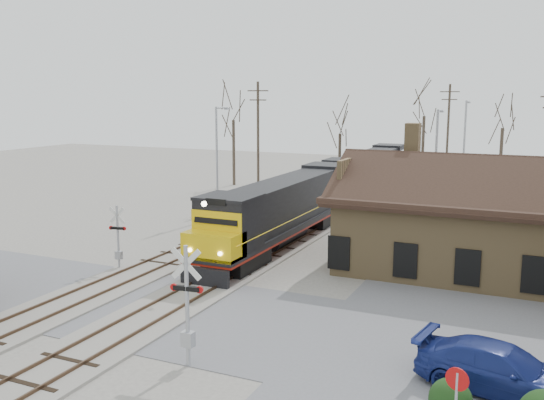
% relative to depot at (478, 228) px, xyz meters
% --- Properties ---
extents(ground, '(140.00, 140.00, 0.00)m').
position_rel_depot_xyz_m(ground, '(-11.99, -12.00, -2.41)').
color(ground, '#A19C91').
rests_on(ground, ground).
extents(road, '(60.00, 9.00, 0.03)m').
position_rel_depot_xyz_m(road, '(-11.99, -12.00, -2.39)').
color(road, slate).
rests_on(road, ground).
extents(track_main, '(3.40, 90.00, 0.24)m').
position_rel_depot_xyz_m(track_main, '(-11.99, 3.00, -2.34)').
color(track_main, '#A19C91').
rests_on(track_main, ground).
extents(track_siding, '(3.40, 90.00, 0.24)m').
position_rel_depot_xyz_m(track_siding, '(-16.49, 3.00, -2.34)').
color(track_siding, '#A19C91').
rests_on(track_siding, ground).
extents(depot, '(15.20, 9.31, 7.90)m').
position_rel_depot_xyz_m(depot, '(0.00, 0.00, 0.00)').
color(depot, olive).
rests_on(depot, ground).
extents(locomotive_lead, '(2.91, 19.51, 4.33)m').
position_rel_depot_xyz_m(locomotive_lead, '(-11.99, 0.58, -0.13)').
color(locomotive_lead, black).
rests_on(locomotive_lead, ground).
extents(locomotive_trailing, '(2.91, 19.51, 4.10)m').
position_rel_depot_xyz_m(locomotive_trailing, '(-11.99, 20.37, -0.13)').
color(locomotive_trailing, black).
rests_on(locomotive_trailing, ground).
extents(crossbuck_near, '(1.25, 0.33, 4.40)m').
position_rel_depot_xyz_m(crossbuck_near, '(-7.98, -16.40, -0.36)').
color(crossbuck_near, '#A5A8AD').
rests_on(crossbuck_near, ground).
extents(crossbuck_far, '(1.02, 0.28, 3.58)m').
position_rel_depot_xyz_m(crossbuck_far, '(-17.94, -7.73, -0.70)').
color(crossbuck_far, '#A5A8AD').
rests_on(crossbuck_far, ground).
extents(do_not_enter_sign, '(0.66, 0.21, 2.25)m').
position_rel_depot_xyz_m(do_not_enter_sign, '(1.34, -17.56, -0.84)').
color(do_not_enter_sign, '#A5A8AD').
rests_on(do_not_enter_sign, ground).
extents(parked_car, '(5.77, 3.15, 1.59)m').
position_rel_depot_xyz_m(parked_car, '(2.27, -13.92, -1.61)').
color(parked_car, navy).
rests_on(parked_car, ground).
extents(hedge_a, '(1.27, 1.27, 1.27)m').
position_rel_depot_xyz_m(hedge_a, '(1.03, -16.29, -1.77)').
color(hedge_a, black).
rests_on(hedge_a, ground).
extents(streetlight_a, '(0.25, 2.04, 8.59)m').
position_rel_depot_xyz_m(streetlight_a, '(-20.10, 7.19, 2.42)').
color(streetlight_a, '#A5A8AD').
rests_on(streetlight_a, ground).
extents(streetlight_b, '(0.25, 2.04, 8.49)m').
position_rel_depot_xyz_m(streetlight_b, '(-4.08, 10.46, 2.37)').
color(streetlight_b, '#A5A8AD').
rests_on(streetlight_b, ground).
extents(streetlight_c, '(0.25, 2.04, 8.99)m').
position_rel_depot_xyz_m(streetlight_c, '(-3.62, 22.22, 2.63)').
color(streetlight_c, '#A5A8AD').
rests_on(streetlight_c, ground).
extents(utility_pole_a, '(2.00, 0.24, 10.63)m').
position_rel_depot_xyz_m(utility_pole_a, '(-20.40, 14.99, 3.14)').
color(utility_pole_a, '#382D23').
rests_on(utility_pole_a, ground).
extents(utility_pole_b, '(2.00, 0.24, 10.59)m').
position_rel_depot_xyz_m(utility_pole_b, '(-6.61, 32.47, 3.12)').
color(utility_pole_b, '#382D23').
rests_on(utility_pole_b, ground).
extents(tree_a, '(4.58, 4.58, 11.21)m').
position_rel_depot_xyz_m(tree_a, '(-27.06, 22.83, 5.58)').
color(tree_a, '#382D23').
rests_on(tree_a, ground).
extents(tree_b, '(3.64, 3.64, 8.92)m').
position_rel_depot_xyz_m(tree_b, '(-16.72, 27.01, 3.93)').
color(tree_b, '#382D23').
rests_on(tree_b, ground).
extents(tree_c, '(4.81, 4.81, 11.77)m').
position_rel_depot_xyz_m(tree_c, '(-9.26, 33.09, 5.98)').
color(tree_c, '#382D23').
rests_on(tree_c, ground).
extents(tree_d, '(4.20, 4.20, 10.30)m').
position_rel_depot_xyz_m(tree_d, '(-1.01, 29.39, 4.92)').
color(tree_d, '#382D23').
rests_on(tree_d, ground).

